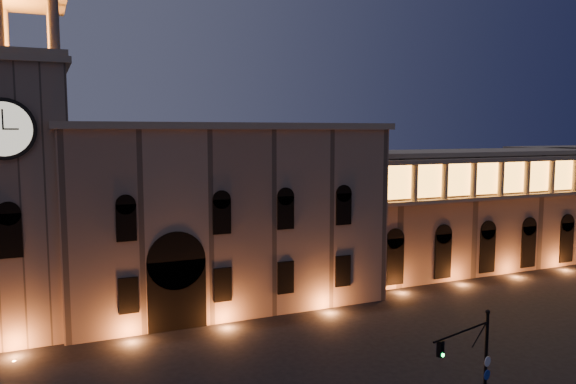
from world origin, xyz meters
name	(u,v)px	position (x,y,z in m)	size (l,w,h in m)	color
government_building	(223,214)	(-2.08, 21.93, 8.77)	(30.80, 12.80, 17.60)	#8B705B
clock_tower	(10,184)	(-20.50, 20.98, 12.50)	(9.80, 9.80, 32.40)	#8B705B
colonnade_wing	(479,207)	(32.00, 23.92, 7.33)	(40.60, 11.50, 14.50)	#866B55
traffic_light	(477,371)	(3.42, -7.20, 3.69)	(4.97, 1.59, 7.02)	black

